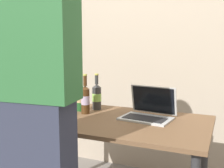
# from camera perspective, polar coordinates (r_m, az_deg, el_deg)

# --- Properties ---
(desk) EXTENTS (1.35, 0.75, 0.75)m
(desk) POSITION_cam_1_polar(r_m,az_deg,el_deg) (2.02, 0.06, -9.70)
(desk) COLOR brown
(desk) RESTS_ON ground
(laptop) EXTENTS (0.38, 0.32, 0.22)m
(laptop) POSITION_cam_1_polar(r_m,az_deg,el_deg) (2.03, 7.51, -5.50)
(laptop) COLOR #B7BABC
(laptop) RESTS_ON desk
(beer_bottle_dark) EXTENTS (0.07, 0.07, 0.29)m
(beer_bottle_dark) POSITION_cam_1_polar(r_m,az_deg,el_deg) (2.25, -3.14, -2.48)
(beer_bottle_dark) COLOR #333333
(beer_bottle_dark) RESTS_ON desk
(beer_bottle_green) EXTENTS (0.07, 0.07, 0.31)m
(beer_bottle_green) POSITION_cam_1_polar(r_m,az_deg,el_deg) (2.22, -6.45, -2.57)
(beer_bottle_green) COLOR #1E5123
(beer_bottle_green) RESTS_ON desk
(beer_bottle_amber) EXTENTS (0.07, 0.07, 0.30)m
(beer_bottle_amber) POSITION_cam_1_polar(r_m,az_deg,el_deg) (2.12, -5.47, -3.01)
(beer_bottle_amber) COLOR #472B14
(beer_bottle_amber) RESTS_ON desk
(person_figure) EXTENTS (0.44, 0.30, 1.88)m
(person_figure) POSITION_cam_1_polar(r_m,az_deg,el_deg) (1.49, -15.03, -4.38)
(person_figure) COLOR #2D3347
(person_figure) RESTS_ON ground
(back_wall) EXTENTS (6.00, 0.10, 2.60)m
(back_wall) POSITION_cam_1_polar(r_m,az_deg,el_deg) (2.77, 7.40, 8.79)
(back_wall) COLOR tan
(back_wall) RESTS_ON ground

